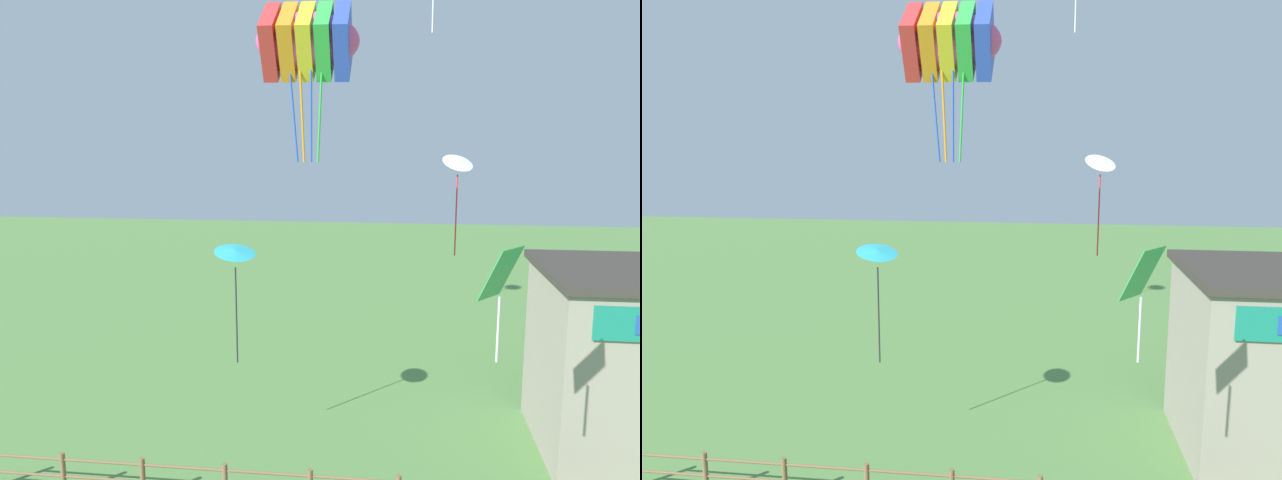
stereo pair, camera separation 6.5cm
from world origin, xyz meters
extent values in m
cylinder|color=brown|center=(-6.58, 7.85, 0.60)|extent=(0.14, 0.14, 1.20)
cylinder|color=brown|center=(-4.38, 7.85, 0.60)|extent=(0.14, 0.14, 1.20)
cylinder|color=brown|center=(0.00, 7.85, 1.02)|extent=(17.54, 0.07, 0.07)
ellipsoid|color=#E54C8C|center=(-0.29, 9.62, 11.72)|extent=(2.63, 2.01, 1.98)
cube|color=red|center=(-1.18, 9.61, 11.72)|extent=(0.39, 2.02, 2.02)
cube|color=orange|center=(-0.73, 9.62, 11.72)|extent=(0.39, 2.02, 2.02)
cube|color=yellow|center=(-0.29, 9.62, 11.72)|extent=(0.39, 2.02, 2.02)
cube|color=green|center=(0.16, 9.63, 11.72)|extent=(0.39, 2.02, 2.02)
cube|color=blue|center=(0.60, 9.63, 11.72)|extent=(0.39, 2.02, 2.02)
cylinder|color=blue|center=(-0.61, 9.41, 9.90)|extent=(0.21, 0.37, 2.32)
cylinder|color=orange|center=(-0.39, 9.39, 9.90)|extent=(0.11, 0.38, 2.32)
cylinder|color=blue|center=(-0.17, 9.39, 9.90)|extent=(0.11, 0.38, 2.32)
cylinder|color=green|center=(0.05, 9.41, 9.90)|extent=(0.21, 0.37, 2.32)
cone|color=#2DB2C6|center=(-2.67, 11.13, 6.06)|extent=(1.68, 1.67, 0.42)
cylinder|color=#2D2D33|center=(-2.67, 11.13, 4.11)|extent=(0.05, 0.05, 2.93)
cube|color=green|center=(4.15, 6.43, 6.65)|extent=(0.97, 1.03, 1.12)
cylinder|color=white|center=(4.15, 6.43, 5.45)|extent=(0.05, 0.05, 1.40)
cone|color=white|center=(4.02, 15.17, 8.52)|extent=(1.35, 1.30, 0.60)
cylinder|color=red|center=(4.02, 15.17, 6.70)|extent=(0.05, 0.05, 2.79)
cylinder|color=silver|center=(3.03, 14.83, 13.47)|extent=(0.05, 0.05, 1.62)
camera|label=1|loc=(2.02, -6.34, 9.47)|focal=35.00mm
camera|label=2|loc=(2.08, -6.34, 9.47)|focal=35.00mm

